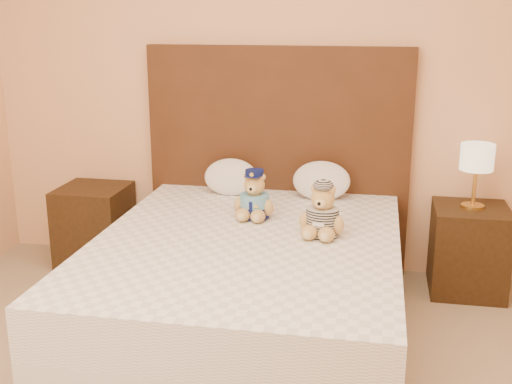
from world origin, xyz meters
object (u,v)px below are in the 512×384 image
at_px(nightstand_right, 468,250).
at_px(teddy_prisoner, 323,210).
at_px(bed, 247,286).
at_px(lamp, 477,160).
at_px(teddy_police, 254,194).
at_px(nightstand_left, 95,225).
at_px(pillow_right, 321,179).
at_px(pillow_left, 231,175).

relative_size(nightstand_right, teddy_prisoner, 1.91).
distance_m(bed, lamp, 1.59).
bearing_deg(bed, teddy_police, 94.39).
distance_m(nightstand_left, teddy_prisoner, 1.82).
bearing_deg(pillow_right, nightstand_left, -178.90).
xyz_separation_m(nightstand_right, teddy_police, (-1.28, -0.45, 0.42)).
xyz_separation_m(teddy_prisoner, pillow_left, (-0.67, 0.71, -0.02)).
xyz_separation_m(bed, pillow_left, (-0.28, 0.83, 0.40)).
relative_size(pillow_left, pillow_right, 0.96).
bearing_deg(teddy_prisoner, teddy_police, 160.56).
height_order(bed, nightstand_right, same).
relative_size(bed, nightstand_left, 3.64).
relative_size(lamp, teddy_police, 1.40).
relative_size(nightstand_left, nightstand_right, 1.00).
bearing_deg(pillow_left, teddy_prisoner, -46.89).
relative_size(bed, teddy_police, 7.01).
xyz_separation_m(teddy_police, pillow_left, (-0.25, 0.48, -0.02)).
xyz_separation_m(bed, teddy_police, (-0.03, 0.35, 0.42)).
xyz_separation_m(bed, lamp, (1.25, 0.80, 0.57)).
height_order(lamp, teddy_prisoner, lamp).
height_order(teddy_prisoner, pillow_left, teddy_prisoner).
distance_m(lamp, pillow_left, 1.54).
bearing_deg(teddy_prisoner, pillow_right, 105.79).
bearing_deg(pillow_left, nightstand_left, -178.23).
bearing_deg(teddy_prisoner, pillow_left, 143.20).
bearing_deg(pillow_right, pillow_left, 180.00).
bearing_deg(teddy_police, nightstand_left, 165.83).
bearing_deg(lamp, pillow_right, 178.16).
distance_m(nightstand_right, teddy_prisoner, 1.18).
relative_size(nightstand_left, teddy_police, 1.93).
relative_size(teddy_prisoner, pillow_left, 0.81).
xyz_separation_m(teddy_prisoner, pillow_right, (-0.07, 0.71, -0.01)).
distance_m(bed, nightstand_left, 1.48).
distance_m(nightstand_left, pillow_left, 1.05).
bearing_deg(teddy_police, teddy_prisoner, -23.56).
relative_size(teddy_prisoner, pillow_right, 0.78).
distance_m(nightstand_left, nightstand_right, 2.50).
bearing_deg(pillow_left, lamp, -1.12).
bearing_deg(lamp, nightstand_right, 0.00).
relative_size(teddy_police, pillow_right, 0.78).
xyz_separation_m(teddy_police, pillow_right, (0.34, 0.48, -0.01)).
bearing_deg(lamp, pillow_left, 178.88).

